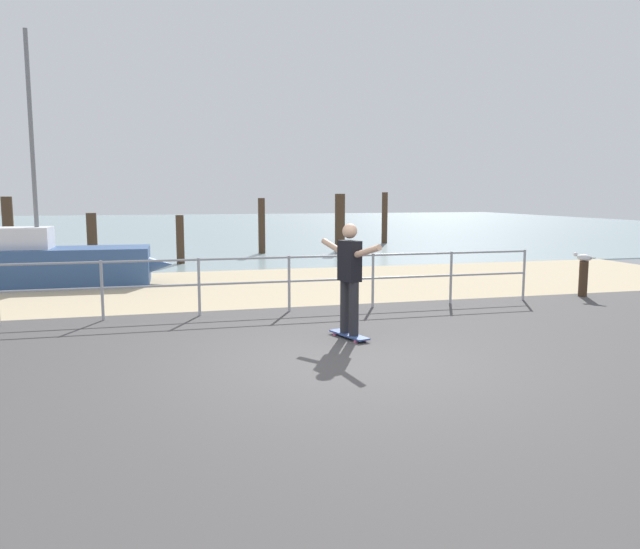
# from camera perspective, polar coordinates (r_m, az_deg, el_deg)

# --- Properties ---
(ground_plane) EXTENTS (24.00, 10.00, 0.04)m
(ground_plane) POSITION_cam_1_polar(r_m,az_deg,el_deg) (7.03, 4.21, -10.46)
(ground_plane) COLOR #474444
(ground_plane) RESTS_ON ground
(beach_strip) EXTENTS (24.00, 6.00, 0.04)m
(beach_strip) POSITION_cam_1_polar(r_m,az_deg,el_deg) (14.65, -5.97, -1.07)
(beach_strip) COLOR tan
(beach_strip) RESTS_ON ground
(sea_surface) EXTENTS (72.00, 50.00, 0.04)m
(sea_surface) POSITION_cam_1_polar(r_m,az_deg,el_deg) (42.44, -11.77, 4.37)
(sea_surface) COLOR #849EA3
(sea_surface) RESTS_ON ground
(railing_fence) EXTENTS (13.03, 0.05, 1.05)m
(railing_fence) POSITION_cam_1_polar(r_m,az_deg,el_deg) (11.04, -11.15, -0.30)
(railing_fence) COLOR #9EA0A5
(railing_fence) RESTS_ON ground
(sailboat) EXTENTS (4.98, 1.52, 5.84)m
(sailboat) POSITION_cam_1_polar(r_m,az_deg,el_deg) (15.78, -22.92, 0.92)
(sailboat) COLOR #335184
(sailboat) RESTS_ON ground
(skateboard) EXTENTS (0.43, 0.82, 0.08)m
(skateboard) POSITION_cam_1_polar(r_m,az_deg,el_deg) (9.26, 2.71, -5.62)
(skateboard) COLOR #334C8C
(skateboard) RESTS_ON ground
(skateboarder) EXTENTS (0.51, 1.41, 1.65)m
(skateboarder) POSITION_cam_1_polar(r_m,az_deg,el_deg) (9.10, 2.75, 0.22)
(skateboarder) COLOR #26262B
(skateboarder) RESTS_ON skateboard
(bollard_short) EXTENTS (0.18, 0.18, 0.77)m
(bollard_short) POSITION_cam_1_polar(r_m,az_deg,el_deg) (14.08, 23.17, -0.40)
(bollard_short) COLOR #422D1E
(bollard_short) RESTS_ON ground
(seagull) EXTENTS (0.28, 0.45, 0.18)m
(seagull) POSITION_cam_1_polar(r_m,az_deg,el_deg) (14.04, 23.21, 1.47)
(seagull) COLOR white
(seagull) RESTS_ON bollard_short
(groyne_post_0) EXTENTS (0.38, 0.38, 2.07)m
(groyne_post_0) POSITION_cam_1_polar(r_m,az_deg,el_deg) (25.40, -26.90, 4.11)
(groyne_post_0) COLOR #422D1E
(groyne_post_0) RESTS_ON ground
(groyne_post_1) EXTENTS (0.36, 0.36, 1.48)m
(groyne_post_1) POSITION_cam_1_polar(r_m,az_deg,el_deg) (23.94, -20.35, 3.59)
(groyne_post_1) COLOR #422D1E
(groyne_post_1) RESTS_ON ground
(groyne_post_2) EXTENTS (0.24, 0.24, 1.52)m
(groyne_post_2) POSITION_cam_1_polar(r_m,az_deg,el_deg) (19.56, -12.81, 3.16)
(groyne_post_2) COLOR #422D1E
(groyne_post_2) RESTS_ON ground
(groyne_post_3) EXTENTS (0.25, 0.25, 2.02)m
(groyne_post_3) POSITION_cam_1_polar(r_m,az_deg,el_deg) (22.50, -5.42, 4.48)
(groyne_post_3) COLOR #422D1E
(groyne_post_3) RESTS_ON ground
(groyne_post_4) EXTENTS (0.38, 0.38, 2.18)m
(groyne_post_4) POSITION_cam_1_polar(r_m,az_deg,el_deg) (23.26, 1.86, 4.80)
(groyne_post_4) COLOR #422D1E
(groyne_post_4) RESTS_ON ground
(groyne_post_5) EXTENTS (0.25, 0.25, 2.24)m
(groyne_post_5) POSITION_cam_1_polar(r_m,az_deg,el_deg) (27.24, 6.00, 5.22)
(groyne_post_5) COLOR #422D1E
(groyne_post_5) RESTS_ON ground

